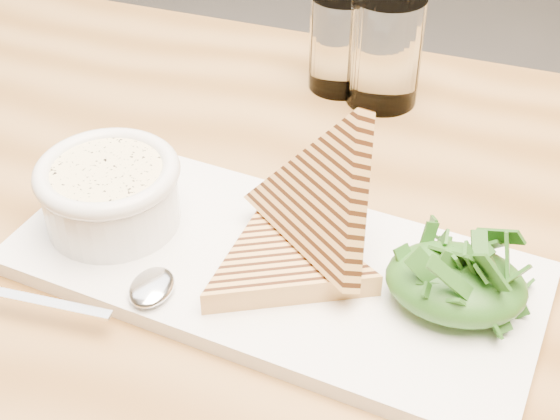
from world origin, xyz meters
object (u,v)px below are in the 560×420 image
(platter, at_px, (273,267))
(glass_near, at_px, (341,42))
(soup_bowl, at_px, (112,200))
(glass_far, at_px, (385,50))
(table_top, at_px, (285,252))

(platter, distance_m, glass_near, 0.31)
(platter, xyz_separation_m, soup_bowl, (-0.14, 0.01, 0.03))
(glass_near, bearing_deg, platter, -86.83)
(platter, height_order, soup_bowl, soup_bowl)
(platter, relative_size, glass_far, 3.61)
(table_top, relative_size, glass_far, 9.61)
(table_top, height_order, glass_far, glass_far)
(table_top, height_order, glass_near, glass_near)
(platter, xyz_separation_m, glass_near, (-0.02, 0.31, 0.04))
(platter, bearing_deg, soup_bowl, 175.94)
(soup_bowl, bearing_deg, glass_near, 67.47)
(table_top, bearing_deg, platter, -85.42)
(glass_near, height_order, glass_far, glass_far)
(table_top, relative_size, glass_near, 10.71)
(table_top, distance_m, glass_near, 0.27)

